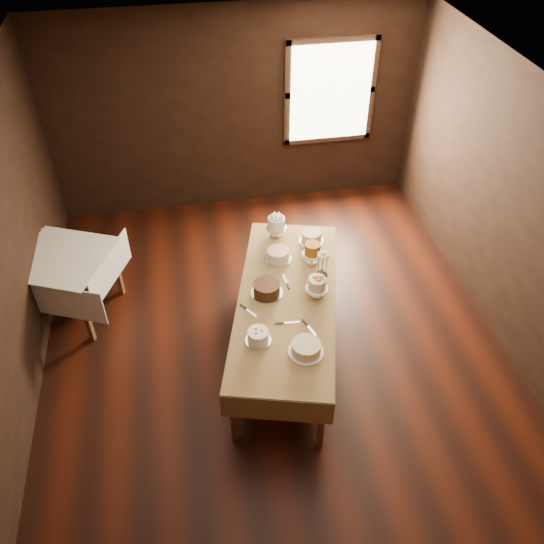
% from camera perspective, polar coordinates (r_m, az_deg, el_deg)
% --- Properties ---
extents(floor, '(5.00, 6.00, 0.01)m').
position_cam_1_polar(floor, '(6.29, 0.33, -7.73)').
color(floor, black).
rests_on(floor, ground).
extents(ceiling, '(5.00, 6.00, 0.01)m').
position_cam_1_polar(ceiling, '(4.57, 0.47, 16.07)').
color(ceiling, beige).
rests_on(ceiling, wall_back).
extents(wall_back, '(5.00, 0.02, 2.80)m').
position_cam_1_polar(wall_back, '(7.86, -3.81, 15.87)').
color(wall_back, black).
rests_on(wall_back, ground).
extents(wall_right, '(0.02, 6.00, 2.80)m').
position_cam_1_polar(wall_right, '(6.20, 23.82, 4.67)').
color(wall_right, black).
rests_on(wall_right, ground).
extents(window, '(1.10, 0.05, 1.30)m').
position_cam_1_polar(window, '(7.96, 5.97, 17.66)').
color(window, '#FFEABF').
rests_on(window, wall_back).
extents(display_table, '(1.61, 2.68, 0.78)m').
position_cam_1_polar(display_table, '(5.76, 1.49, -3.06)').
color(display_table, '#4E2F1B').
rests_on(display_table, ground).
extents(side_table, '(1.26, 1.26, 0.82)m').
position_cam_1_polar(side_table, '(6.63, -20.38, 0.78)').
color(side_table, '#4E2F1B').
rests_on(side_table, ground).
extents(cake_meringue, '(0.25, 0.25, 0.25)m').
position_cam_1_polar(cake_meringue, '(6.46, 0.45, 4.60)').
color(cake_meringue, silver).
rests_on(cake_meringue, display_table).
extents(cake_speckled, '(0.32, 0.32, 0.13)m').
position_cam_1_polar(cake_speckled, '(6.41, 4.02, 3.55)').
color(cake_speckled, white).
rests_on(cake_speckled, display_table).
extents(cake_lattice, '(0.30, 0.30, 0.11)m').
position_cam_1_polar(cake_lattice, '(6.15, 0.63, 1.70)').
color(cake_lattice, silver).
rests_on(cake_lattice, display_table).
extents(cake_caramel, '(0.24, 0.24, 0.26)m').
position_cam_1_polar(cake_caramel, '(6.09, 4.10, 1.84)').
color(cake_caramel, white).
rests_on(cake_caramel, display_table).
extents(cake_chocolate, '(0.34, 0.34, 0.13)m').
position_cam_1_polar(cake_chocolate, '(5.73, -0.54, -1.71)').
color(cake_chocolate, silver).
rests_on(cake_chocolate, display_table).
extents(cake_flowers, '(0.25, 0.25, 0.24)m').
position_cam_1_polar(cake_flowers, '(5.70, 4.57, -1.62)').
color(cake_flowers, white).
rests_on(cake_flowers, display_table).
extents(cake_swirl, '(0.28, 0.28, 0.13)m').
position_cam_1_polar(cake_swirl, '(5.27, -1.42, -6.56)').
color(cake_swirl, silver).
rests_on(cake_swirl, display_table).
extents(cake_cream, '(0.36, 0.36, 0.12)m').
position_cam_1_polar(cake_cream, '(5.19, 3.48, -7.75)').
color(cake_cream, white).
rests_on(cake_cream, display_table).
extents(cake_server_a, '(0.24, 0.04, 0.01)m').
position_cam_1_polar(cake_server_a, '(5.48, 2.01, -5.13)').
color(cake_server_a, silver).
rests_on(cake_server_a, display_table).
extents(cake_server_b, '(0.11, 0.23, 0.01)m').
position_cam_1_polar(cake_server_b, '(5.41, 4.06, -5.95)').
color(cake_server_b, silver).
rests_on(cake_server_b, display_table).
extents(cake_server_c, '(0.05, 0.24, 0.01)m').
position_cam_1_polar(cake_server_c, '(5.94, 1.32, -0.68)').
color(cake_server_c, silver).
rests_on(cake_server_c, display_table).
extents(cake_server_e, '(0.15, 0.21, 0.01)m').
position_cam_1_polar(cake_server_e, '(5.57, -2.11, -4.15)').
color(cake_server_e, silver).
rests_on(cake_server_e, display_table).
extents(flower_vase, '(0.14, 0.14, 0.13)m').
position_cam_1_polar(flower_vase, '(5.92, 5.08, -0.17)').
color(flower_vase, '#2D2823').
rests_on(flower_vase, display_table).
extents(flower_bouquet, '(0.14, 0.14, 0.20)m').
position_cam_1_polar(flower_bouquet, '(5.80, 5.18, 1.22)').
color(flower_bouquet, white).
rests_on(flower_bouquet, flower_vase).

